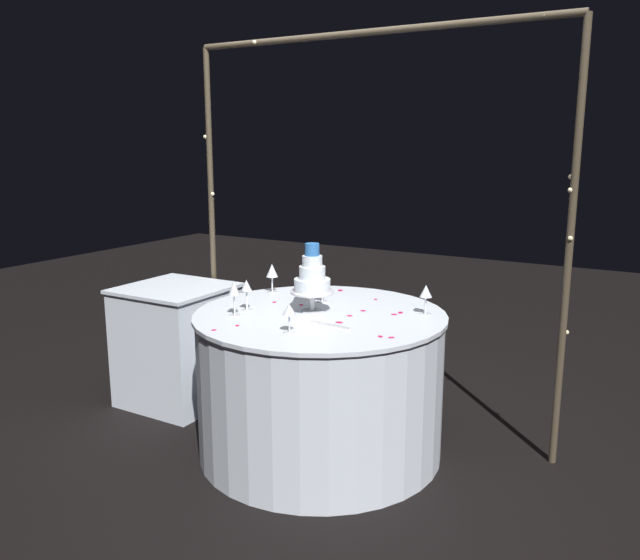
{
  "coord_description": "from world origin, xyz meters",
  "views": [
    {
      "loc": [
        1.58,
        -2.69,
        1.57
      ],
      "look_at": [
        0.0,
        0.0,
        0.91
      ],
      "focal_mm": 36.31,
      "sensor_mm": 36.0,
      "label": 1
    }
  ],
  "objects": [
    {
      "name": "rose_petal_4",
      "position": [
        0.12,
        0.39,
        0.74
      ],
      "size": [
        0.03,
        0.03,
        0.0
      ],
      "primitive_type": "ellipsoid",
      "rotation": [
        0.0,
        0.0,
        5.58
      ],
      "color": "#C61951",
      "rests_on": "main_table"
    },
    {
      "name": "wine_glass_2",
      "position": [
        0.05,
        -0.36,
        0.84
      ],
      "size": [
        0.06,
        0.06,
        0.13
      ],
      "color": "silver",
      "rests_on": "main_table"
    },
    {
      "name": "rose_petal_3",
      "position": [
        -0.32,
        0.07,
        0.74
      ],
      "size": [
        0.02,
        0.03,
        0.0
      ],
      "primitive_type": "ellipsoid",
      "rotation": [
        0.0,
        0.0,
        4.67
      ],
      "color": "#C61951",
      "rests_on": "main_table"
    },
    {
      "name": "rose_petal_9",
      "position": [
        0.15,
        0.02,
        0.74
      ],
      "size": [
        0.03,
        0.03,
        0.0
      ],
      "primitive_type": "ellipsoid",
      "rotation": [
        0.0,
        0.0,
        0.25
      ],
      "color": "#C61951",
      "rests_on": "main_table"
    },
    {
      "name": "rose_petal_0",
      "position": [
        0.48,
        -0.2,
        0.74
      ],
      "size": [
        0.04,
        0.03,
        0.0
      ],
      "primitive_type": "ellipsoid",
      "rotation": [
        0.0,
        0.0,
        3.81
      ],
      "color": "#C61951",
      "rests_on": "main_table"
    },
    {
      "name": "decorative_arch",
      "position": [
        -0.0,
        0.48,
        1.42
      ],
      "size": [
        2.21,
        0.06,
        2.15
      ],
      "color": "#473D2D",
      "rests_on": "ground"
    },
    {
      "name": "wine_glass_5",
      "position": [
        -0.34,
        -0.25,
        0.87
      ],
      "size": [
        0.06,
        0.06,
        0.18
      ],
      "color": "silver",
      "rests_on": "main_table"
    },
    {
      "name": "rose_petal_7",
      "position": [
        0.35,
        0.21,
        0.74
      ],
      "size": [
        0.03,
        0.04,
        0.0
      ],
      "primitive_type": "ellipsoid",
      "rotation": [
        0.0,
        0.0,
        1.9
      ],
      "color": "#C61951",
      "rests_on": "main_table"
    },
    {
      "name": "wine_glass_1",
      "position": [
        -0.47,
        0.26,
        0.86
      ],
      "size": [
        0.07,
        0.07,
        0.16
      ],
      "color": "silver",
      "rests_on": "main_table"
    },
    {
      "name": "wine_glass_4",
      "position": [
        0.46,
        0.24,
        0.85
      ],
      "size": [
        0.06,
        0.06,
        0.15
      ],
      "color": "silver",
      "rests_on": "main_table"
    },
    {
      "name": "rose_petal_5",
      "position": [
        0.43,
        -0.21,
        0.74
      ],
      "size": [
        0.04,
        0.03,
        0.0
      ],
      "primitive_type": "ellipsoid",
      "rotation": [
        0.0,
        0.0,
        2.56
      ],
      "color": "#C61951",
      "rests_on": "main_table"
    },
    {
      "name": "side_table",
      "position": [
        -1.09,
        0.13,
        0.36
      ],
      "size": [
        0.6,
        0.6,
        0.73
      ],
      "color": "silver",
      "rests_on": "ground"
    },
    {
      "name": "rose_petal_10",
      "position": [
        -0.16,
        0.09,
        0.74
      ],
      "size": [
        0.04,
        0.04,
        0.0
      ],
      "primitive_type": "ellipsoid",
      "rotation": [
        0.0,
        0.0,
        5.45
      ],
      "color": "#C61951",
      "rests_on": "main_table"
    },
    {
      "name": "rose_petal_2",
      "position": [
        0.17,
        0.15,
        0.74
      ],
      "size": [
        0.03,
        0.02,
        0.0
      ],
      "primitive_type": "ellipsoid",
      "rotation": [
        0.0,
        0.0,
        3.03
      ],
      "color": "#C61951",
      "rests_on": "main_table"
    },
    {
      "name": "rose_petal_8",
      "position": [
        -0.15,
        0.49,
        0.74
      ],
      "size": [
        0.05,
        0.05,
        0.0
      ],
      "primitive_type": "ellipsoid",
      "rotation": [
        0.0,
        0.0,
        5.53
      ],
      "color": "#C61951",
      "rests_on": "main_table"
    },
    {
      "name": "tiered_cake",
      "position": [
        -0.04,
        -0.0,
        0.91
      ],
      "size": [
        0.22,
        0.22,
        0.35
      ],
      "color": "silver",
      "rests_on": "main_table"
    },
    {
      "name": "rose_petal_11",
      "position": [
        0.33,
        0.16,
        0.74
      ],
      "size": [
        0.04,
        0.03,
        0.0
      ],
      "primitive_type": "ellipsoid",
      "rotation": [
        0.0,
        0.0,
        3.55
      ],
      "color": "#C61951",
      "rests_on": "main_table"
    },
    {
      "name": "rose_petal_6",
      "position": [
        0.17,
        -0.11,
        0.74
      ],
      "size": [
        0.04,
        0.03,
        0.0
      ],
      "primitive_type": "ellipsoid",
      "rotation": [
        0.0,
        0.0,
        0.18
      ],
      "color": "#C61951",
      "rests_on": "main_table"
    },
    {
      "name": "rose_petal_12",
      "position": [
        -0.22,
        -0.39,
        0.74
      ],
      "size": [
        0.02,
        0.03,
        0.0
      ],
      "primitive_type": "ellipsoid",
      "rotation": [
        0.0,
        0.0,
        1.68
      ],
      "color": "#C61951",
      "rests_on": "main_table"
    },
    {
      "name": "cake_knife",
      "position": [
        0.1,
        -0.16,
        0.74
      ],
      "size": [
        0.3,
        0.06,
        0.01
      ],
      "color": "silver",
      "rests_on": "main_table"
    },
    {
      "name": "wine_glass_0",
      "position": [
        -0.35,
        -0.14,
        0.86
      ],
      "size": [
        0.06,
        0.06,
        0.16
      ],
      "color": "silver",
      "rests_on": "main_table"
    },
    {
      "name": "rose_petal_1",
      "position": [
        -0.26,
        -0.51,
        0.74
      ],
      "size": [
        0.03,
        0.03,
        0.0
      ],
      "primitive_type": "ellipsoid",
      "rotation": [
        0.0,
        0.0,
        1.02
      ],
      "color": "#C61951",
      "rests_on": "main_table"
    },
    {
      "name": "wine_glass_3",
      "position": [
        -0.1,
        0.2,
        0.85
      ],
      "size": [
        0.06,
        0.06,
        0.15
      ],
      "color": "silver",
      "rests_on": "main_table"
    },
    {
      "name": "main_table",
      "position": [
        0.0,
        0.0,
        0.37
      ],
      "size": [
        1.27,
        1.27,
        0.74
      ],
      "color": "silver",
      "rests_on": "ground"
    },
    {
      "name": "ground_plane",
      "position": [
        0.0,
        0.0,
        0.0
      ],
      "size": [
        12.0,
        12.0,
        0.0
      ],
      "primitive_type": "plane",
      "color": "black"
    }
  ]
}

